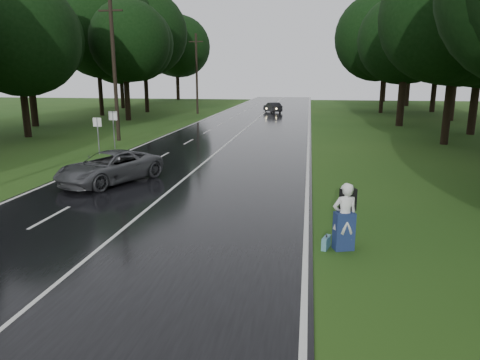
% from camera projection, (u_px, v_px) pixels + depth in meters
% --- Properties ---
extents(ground, '(160.00, 160.00, 0.00)m').
position_uv_depth(ground, '(106.00, 245.00, 12.88)').
color(ground, '#294C16').
rests_on(ground, ground).
extents(road, '(12.00, 140.00, 0.04)m').
position_uv_depth(road, '(228.00, 143.00, 32.10)').
color(road, black).
rests_on(road, ground).
extents(lane_center, '(0.12, 140.00, 0.01)m').
position_uv_depth(lane_center, '(228.00, 143.00, 32.09)').
color(lane_center, silver).
rests_on(lane_center, road).
extents(grey_car, '(4.25, 5.61, 1.42)m').
position_uv_depth(grey_car, '(110.00, 167.00, 20.09)').
color(grey_car, '#47484C').
rests_on(grey_car, road).
extents(far_car, '(2.87, 4.14, 1.29)m').
position_uv_depth(far_car, '(273.00, 107.00, 58.49)').
color(far_car, black).
rests_on(far_car, road).
extents(hitchhiker, '(0.82, 0.78, 1.95)m').
position_uv_depth(hitchhiker, '(345.00, 219.00, 12.36)').
color(hitchhiker, silver).
rests_on(hitchhiker, ground).
extents(suitcase, '(0.29, 0.52, 0.35)m').
position_uv_depth(suitcase, '(326.00, 243.00, 12.56)').
color(suitcase, teal).
rests_on(suitcase, ground).
extents(utility_pole_mid, '(1.80, 0.28, 10.37)m').
position_uv_depth(utility_pole_mid, '(119.00, 140.00, 33.48)').
color(utility_pole_mid, black).
rests_on(utility_pole_mid, ground).
extents(utility_pole_far, '(1.80, 0.28, 9.91)m').
position_uv_depth(utility_pole_far, '(198.00, 114.00, 56.83)').
color(utility_pole_far, black).
rests_on(utility_pole_far, ground).
extents(road_sign_a, '(0.55, 0.10, 2.28)m').
position_uv_depth(road_sign_a, '(100.00, 154.00, 27.67)').
color(road_sign_a, white).
rests_on(road_sign_a, ground).
extents(road_sign_b, '(0.60, 0.10, 2.51)m').
position_uv_depth(road_sign_b, '(115.00, 148.00, 29.86)').
color(road_sign_b, white).
rests_on(road_sign_b, ground).
extents(tree_left_d, '(8.34, 8.34, 13.04)m').
position_uv_depth(tree_left_d, '(28.00, 137.00, 35.40)').
color(tree_left_d, black).
rests_on(tree_left_d, ground).
extents(tree_left_e, '(9.83, 9.83, 15.36)m').
position_uv_depth(tree_left_e, '(129.00, 120.00, 48.50)').
color(tree_left_e, black).
rests_on(tree_left_e, ground).
extents(tree_left_f, '(11.48, 11.48, 17.94)m').
position_uv_depth(tree_left_f, '(147.00, 112.00, 59.26)').
color(tree_left_f, black).
rests_on(tree_left_f, ground).
extents(tree_right_d, '(10.12, 10.12, 15.82)m').
position_uv_depth(tree_right_d, '(444.00, 144.00, 31.64)').
color(tree_right_d, black).
rests_on(tree_right_d, ground).
extents(tree_right_e, '(9.53, 9.53, 14.89)m').
position_uv_depth(tree_right_e, '(399.00, 126.00, 43.11)').
color(tree_right_e, black).
rests_on(tree_right_e, ground).
extents(tree_right_f, '(10.42, 10.42, 16.28)m').
position_uv_depth(tree_right_f, '(380.00, 113.00, 57.96)').
color(tree_right_f, black).
rests_on(tree_right_f, ground).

